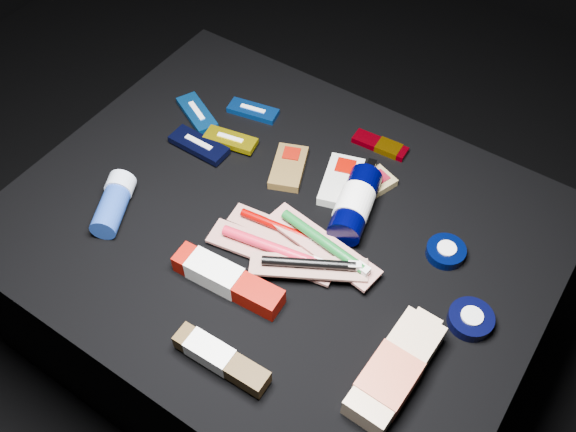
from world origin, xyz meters
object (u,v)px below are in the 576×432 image
Objects in this scene: lotion_bottle at (355,204)px; toothpaste_carton_red at (223,278)px; bodywash_bottle at (394,371)px; deodorant_stick at (114,203)px.

lotion_bottle is 0.98× the size of toothpaste_carton_red.
lotion_bottle reaches higher than bodywash_bottle.
toothpaste_carton_red is (-0.32, -0.01, -0.00)m from bodywash_bottle.
bodywash_bottle is at bearing -26.17° from deodorant_stick.
toothpaste_carton_red is at bearing -126.52° from lotion_bottle.
lotion_bottle is at bearing 63.40° from toothpaste_carton_red.
deodorant_stick is (-0.59, 0.00, 0.00)m from bodywash_bottle.
deodorant_stick is at bearing 173.38° from toothpaste_carton_red.
deodorant_stick is 0.27m from toothpaste_carton_red.
deodorant_stick is 0.66× the size of toothpaste_carton_red.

